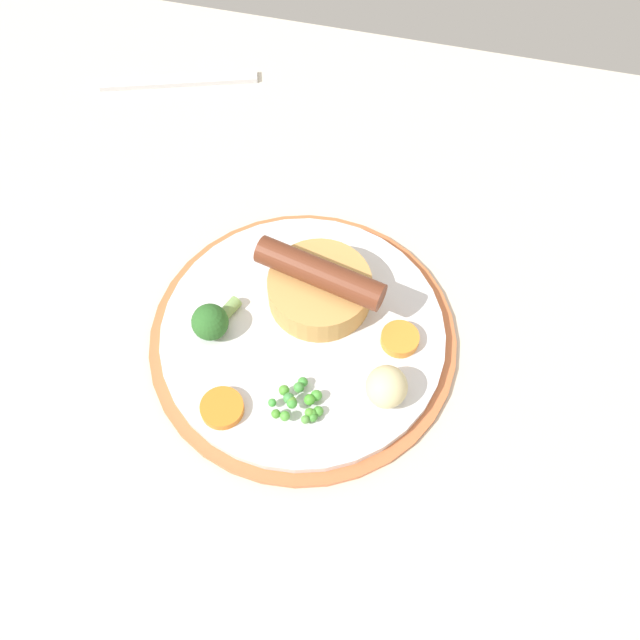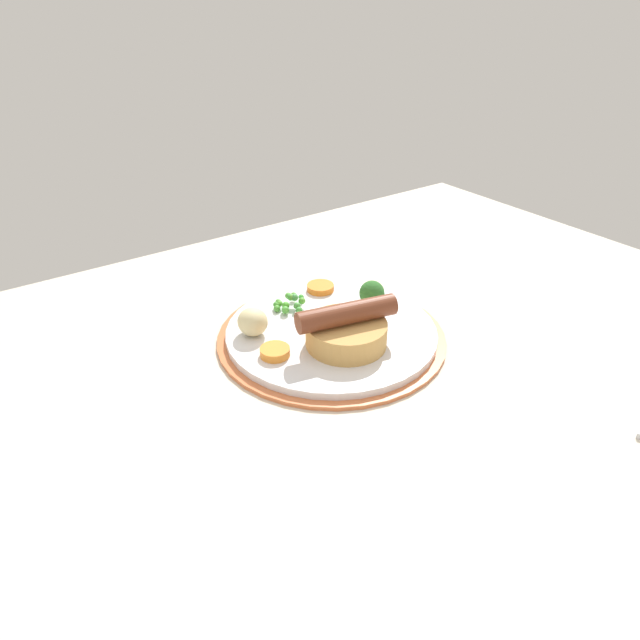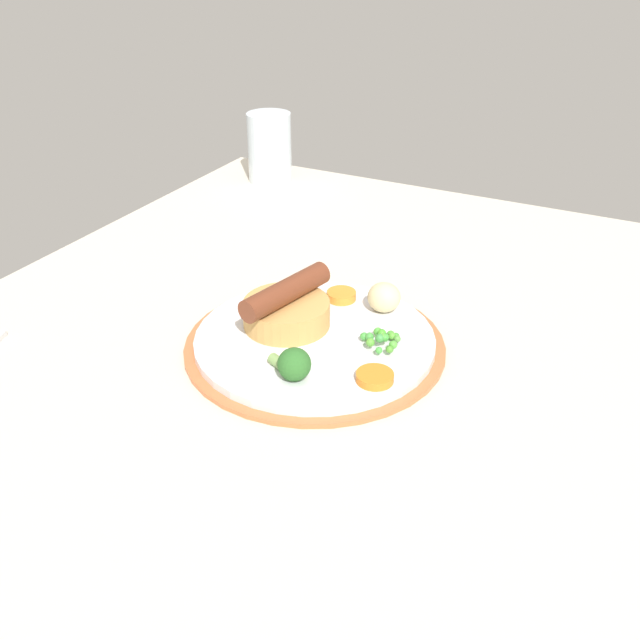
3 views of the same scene
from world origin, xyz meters
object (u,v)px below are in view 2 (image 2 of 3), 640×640
object	(u,v)px
dinner_plate	(331,334)
carrot_slice_0	(320,288)
pea_pile	(289,303)
broccoli_floret_far	(372,294)
sausage_pudding	(346,329)
carrot_slice_3	(275,352)
potato_chunk_2	(253,322)

from	to	relation	value
dinner_plate	carrot_slice_0	world-z (taller)	carrot_slice_0
pea_pile	broccoli_floret_far	bearing A→B (deg)	149.84
pea_pile	carrot_slice_0	world-z (taller)	pea_pile
broccoli_floret_far	carrot_slice_0	size ratio (longest dim) A/B	1.41
sausage_pudding	broccoli_floret_far	size ratio (longest dim) A/B	2.33
sausage_pudding	pea_pile	size ratio (longest dim) A/B	2.57
broccoli_floret_far	carrot_slice_0	world-z (taller)	broccoli_floret_far
dinner_plate	carrot_slice_3	distance (cm)	8.80
broccoli_floret_far	carrot_slice_3	bearing A→B (deg)	121.80
pea_pile	broccoli_floret_far	distance (cm)	10.81
dinner_plate	sausage_pudding	bearing A→B (deg)	80.05
carrot_slice_3	carrot_slice_0	bearing A→B (deg)	-143.33
carrot_slice_3	potato_chunk_2	bearing A→B (deg)	-92.83
pea_pile	potato_chunk_2	distance (cm)	7.42
pea_pile	carrot_slice_3	bearing A→B (deg)	48.63
dinner_plate	carrot_slice_0	bearing A→B (deg)	-117.78
dinner_plate	sausage_pudding	size ratio (longest dim) A/B	2.31
dinner_plate	carrot_slice_3	size ratio (longest dim) A/B	8.19
dinner_plate	potato_chunk_2	world-z (taller)	potato_chunk_2
carrot_slice_0	broccoli_floret_far	bearing A→B (deg)	113.12
broccoli_floret_far	carrot_slice_3	world-z (taller)	broccoli_floret_far
sausage_pudding	broccoli_floret_far	world-z (taller)	sausage_pudding
pea_pile	carrot_slice_0	xyz separation A→B (cm)	(-6.22, -1.85, -0.47)
pea_pile	broccoli_floret_far	size ratio (longest dim) A/B	0.91
pea_pile	potato_chunk_2	size ratio (longest dim) A/B	1.26
carrot_slice_3	sausage_pudding	bearing A→B (deg)	160.64
dinner_plate	potato_chunk_2	xyz separation A→B (cm)	(8.37, -4.41, 2.53)
sausage_pudding	dinner_plate	bearing A→B (deg)	93.01
pea_pile	carrot_slice_0	distance (cm)	6.51
broccoli_floret_far	sausage_pudding	bearing A→B (deg)	145.42
dinner_plate	pea_pile	world-z (taller)	pea_pile
sausage_pudding	potato_chunk_2	size ratio (longest dim) A/B	3.24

